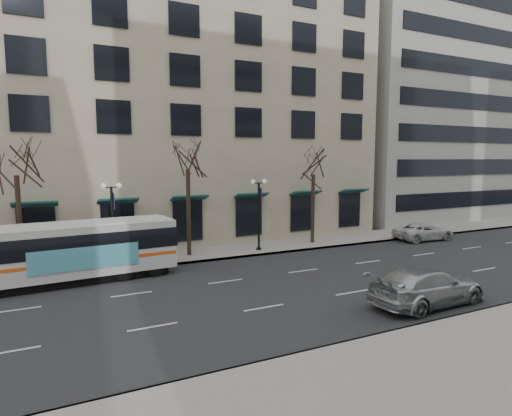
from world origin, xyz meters
TOP-DOWN VIEW (x-y plane):
  - ground at (0.00, 0.00)m, footprint 160.00×160.00m
  - sidewalk_far at (5.00, 9.00)m, footprint 80.00×4.00m
  - building_hotel at (-2.00, 21.00)m, footprint 40.00×20.00m
  - building_office at (32.00, 21.00)m, footprint 25.00×20.00m
  - tree_far_left at (-10.00, 8.80)m, footprint 3.60×3.60m
  - tree_far_mid at (0.00, 8.80)m, footprint 3.60×3.60m
  - tree_far_right at (10.00, 8.80)m, footprint 3.60×3.60m
  - lamp_post_left at (-4.99, 8.20)m, footprint 1.22×0.45m
  - lamp_post_right at (5.01, 8.20)m, footprint 1.22×0.45m
  - city_bus at (-7.88, 5.80)m, footprint 12.13×3.52m
  - silver_car at (6.92, -5.21)m, footprint 6.05×2.69m
  - white_pickup at (19.19, 6.20)m, footprint 5.21×2.62m

SIDE VIEW (x-z plane):
  - ground at x=0.00m, z-range 0.00..0.00m
  - sidewalk_far at x=5.00m, z-range 0.00..0.15m
  - white_pickup at x=19.19m, z-range 0.00..1.41m
  - silver_car at x=6.92m, z-range 0.00..1.73m
  - city_bus at x=-7.88m, z-range 0.15..3.39m
  - lamp_post_left at x=-4.99m, z-range 0.34..5.55m
  - lamp_post_right at x=5.01m, z-range 0.34..5.55m
  - tree_far_right at x=10.00m, z-range 2.39..10.45m
  - tree_far_left at x=-10.00m, z-range 2.53..10.87m
  - tree_far_mid at x=0.00m, z-range 2.63..11.18m
  - building_hotel at x=-2.00m, z-range 0.00..24.00m
  - building_office at x=32.00m, z-range 0.00..35.00m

